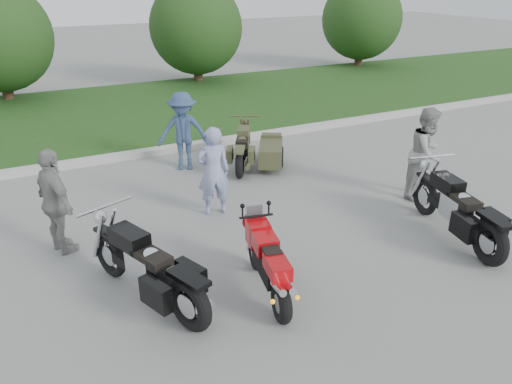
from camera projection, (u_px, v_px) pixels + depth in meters
name	position (u px, v px, depth m)	size (l,w,h in m)	color
ground	(268.00, 272.00, 7.58)	(80.00, 80.00, 0.00)	gray
curb	(155.00, 151.00, 12.44)	(60.00, 0.30, 0.15)	#AEABA4
grass_strip	(118.00, 113.00, 15.83)	(60.00, 8.00, 0.14)	#31571E
tree_mid_right	(196.00, 27.00, 19.35)	(3.60, 3.60, 4.00)	#3F2B1C
tree_far_right	(362.00, 19.00, 22.65)	(3.60, 3.60, 4.00)	#3F2B1C
sportbike_red	(268.00, 263.00, 6.86)	(0.58, 1.84, 0.88)	black
cruiser_left	(151.00, 272.00, 6.69)	(1.08, 2.43, 0.97)	black
cruiser_right	(460.00, 213.00, 8.31)	(0.71, 2.52, 0.98)	black
cruiser_sidecar	(259.00, 151.00, 11.48)	(1.67, 2.03, 0.84)	black
person_stripe	(213.00, 171.00, 9.10)	(0.62, 0.40, 1.69)	#8B96BE
person_grey	(427.00, 153.00, 9.81)	(0.89, 0.69, 1.82)	gray
person_denim	(183.00, 131.00, 11.21)	(1.15, 0.66, 1.78)	navy
person_back	(56.00, 202.00, 7.81)	(1.03, 0.43, 1.76)	gray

